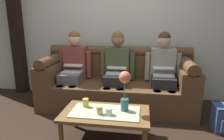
{
  "coord_description": "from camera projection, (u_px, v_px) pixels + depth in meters",
  "views": [
    {
      "loc": [
        0.4,
        -1.94,
        1.38
      ],
      "look_at": [
        -0.02,
        0.76,
        0.71
      ],
      "focal_mm": 32.14,
      "sensor_mm": 36.0,
      "label": 1
    }
  ],
  "objects": [
    {
      "name": "person_left",
      "position": [
        74.0,
        66.0,
        3.32
      ],
      "size": [
        0.56,
        0.67,
        1.22
      ],
      "color": "#595B66",
      "rests_on": "ground_plane"
    },
    {
      "name": "person_middle",
      "position": [
        117.0,
        67.0,
        3.21
      ],
      "size": [
        0.56,
        0.67,
        1.22
      ],
      "color": "#232326",
      "rests_on": "ground_plane"
    },
    {
      "name": "cup_far_center",
      "position": [
        109.0,
        111.0,
        2.21
      ],
      "size": [
        0.08,
        0.08,
        0.08
      ],
      "primitive_type": "cylinder",
      "color": "white",
      "rests_on": "coffee_table"
    },
    {
      "name": "cup_near_right",
      "position": [
        100.0,
        110.0,
        2.23
      ],
      "size": [
        0.07,
        0.07,
        0.09
      ],
      "primitive_type": "cylinder",
      "color": "#DBB77A",
      "rests_on": "coffee_table"
    },
    {
      "name": "flower_vase",
      "position": [
        125.0,
        86.0,
        2.25
      ],
      "size": [
        0.14,
        0.14,
        0.47
      ],
      "color": "#336672",
      "rests_on": "coffee_table"
    },
    {
      "name": "couch",
      "position": [
        117.0,
        84.0,
        3.28
      ],
      "size": [
        2.4,
        0.88,
        0.96
      ],
      "color": "#513823",
      "rests_on": "ground_plane"
    },
    {
      "name": "person_right",
      "position": [
        163.0,
        69.0,
        3.1
      ],
      "size": [
        0.56,
        0.67,
        1.22
      ],
      "color": "#232326",
      "rests_on": "ground_plane"
    },
    {
      "name": "coffee_table",
      "position": [
        105.0,
        115.0,
        2.31
      ],
      "size": [
        1.0,
        0.57,
        0.37
      ],
      "color": "brown",
      "rests_on": "ground_plane"
    },
    {
      "name": "timber_pillar",
      "position": [
        16.0,
        17.0,
        3.71
      ],
      "size": [
        0.2,
        0.2,
        2.9
      ],
      "primitive_type": "cube",
      "color": "black",
      "rests_on": "ground_plane"
    },
    {
      "name": "back_wall_patterned",
      "position": [
        121.0,
        17.0,
        3.54
      ],
      "size": [
        6.0,
        0.12,
        2.9
      ],
      "primitive_type": "cube",
      "color": "silver",
      "rests_on": "ground_plane"
    },
    {
      "name": "cup_near_left",
      "position": [
        86.0,
        103.0,
        2.42
      ],
      "size": [
        0.07,
        0.07,
        0.1
      ],
      "primitive_type": "cylinder",
      "color": "gold",
      "rests_on": "coffee_table"
    }
  ]
}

